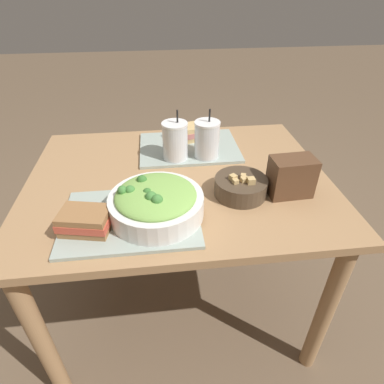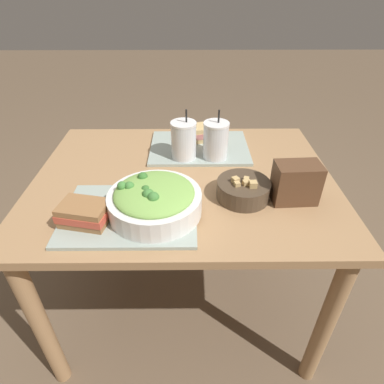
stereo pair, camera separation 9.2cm
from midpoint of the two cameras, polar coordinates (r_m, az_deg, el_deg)
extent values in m
plane|color=brown|center=(1.72, -3.44, -18.43)|extent=(12.00, 12.00, 0.00)
cube|color=#A37A51|center=(1.22, -4.60, 2.06)|extent=(1.12, 0.87, 0.03)
cylinder|color=#A37A51|center=(1.31, -27.17, -22.60)|extent=(0.06, 0.06, 0.70)
cylinder|color=#A37A51|center=(1.32, 20.76, -19.16)|extent=(0.06, 0.06, 0.70)
cylinder|color=#A37A51|center=(1.80, -20.81, -2.44)|extent=(0.06, 0.06, 0.70)
cylinder|color=#A37A51|center=(1.81, 11.32, -0.29)|extent=(0.06, 0.06, 0.70)
cube|color=#99A89E|center=(1.03, -13.30, -4.63)|extent=(0.42, 0.31, 0.01)
cube|color=#99A89E|center=(1.41, -2.43, 7.89)|extent=(0.42, 0.31, 0.01)
cylinder|color=white|center=(1.00, -8.96, -2.48)|extent=(0.29, 0.29, 0.07)
ellipsoid|color=#7FB251|center=(0.97, -9.17, -0.65)|extent=(0.25, 0.25, 0.05)
sphere|color=#427F38|center=(0.98, -14.90, 0.18)|extent=(0.03, 0.03, 0.03)
sphere|color=#427F38|center=(0.92, -9.09, -1.52)|extent=(0.03, 0.03, 0.03)
sphere|color=#38702D|center=(0.96, -10.68, -0.18)|extent=(0.03, 0.03, 0.03)
sphere|color=#38702D|center=(1.02, -11.48, 2.01)|extent=(0.03, 0.03, 0.03)
sphere|color=#427F38|center=(0.93, -10.10, -1.01)|extent=(0.04, 0.04, 0.04)
sphere|color=#427F38|center=(0.98, -13.61, 0.22)|extent=(0.03, 0.03, 0.03)
cube|color=beige|center=(1.01, -10.19, 1.11)|extent=(0.05, 0.05, 0.01)
cube|color=beige|center=(0.96, -9.07, -0.75)|extent=(0.04, 0.05, 0.01)
cylinder|color=#473828|center=(1.10, 6.28, 0.88)|extent=(0.18, 0.18, 0.06)
cylinder|color=#5B2D19|center=(1.09, 6.36, 1.92)|extent=(0.16, 0.16, 0.01)
cube|color=tan|center=(1.08, 6.90, 2.29)|extent=(0.03, 0.03, 0.02)
cube|color=tan|center=(1.09, 6.74, 2.70)|extent=(0.02, 0.02, 0.02)
cube|color=tan|center=(1.06, 8.03, 1.85)|extent=(0.02, 0.02, 0.02)
cube|color=tan|center=(1.07, 6.76, 2.05)|extent=(0.02, 0.02, 0.02)
cube|color=tan|center=(1.06, 5.28, 1.75)|extent=(0.02, 0.02, 0.02)
cube|color=tan|center=(1.08, 4.89, 2.44)|extent=(0.03, 0.03, 0.02)
cube|color=olive|center=(1.01, -20.73, -5.82)|extent=(0.16, 0.12, 0.02)
cube|color=#C64C38|center=(1.00, -20.98, -4.86)|extent=(0.16, 0.13, 0.02)
cube|color=olive|center=(0.99, -21.25, -3.88)|extent=(0.16, 0.12, 0.02)
cylinder|color=tan|center=(1.10, -10.31, 0.96)|extent=(0.16, 0.10, 0.06)
cylinder|color=beige|center=(1.12, -6.75, 1.84)|extent=(0.02, 0.05, 0.05)
cube|color=tan|center=(1.46, -2.72, 9.62)|extent=(0.15, 0.12, 0.02)
cube|color=#C1706B|center=(1.45, -2.74, 10.41)|extent=(0.16, 0.13, 0.02)
cube|color=tan|center=(1.44, -2.76, 11.20)|extent=(0.15, 0.12, 0.02)
cylinder|color=tan|center=(1.50, -2.03, 11.22)|extent=(0.11, 0.06, 0.06)
cylinder|color=beige|center=(1.51, -0.02, 11.35)|extent=(0.01, 0.05, 0.05)
cylinder|color=silver|center=(1.28, -4.92, 8.82)|extent=(0.10, 0.10, 0.14)
cylinder|color=black|center=(1.29, -4.90, 8.47)|extent=(0.09, 0.09, 0.12)
cylinder|color=white|center=(1.25, -5.09, 11.92)|extent=(0.10, 0.10, 0.01)
cylinder|color=black|center=(1.24, -4.81, 13.05)|extent=(0.01, 0.02, 0.06)
cylinder|color=silver|center=(1.29, 0.60, 9.10)|extent=(0.10, 0.10, 0.14)
cylinder|color=#701E47|center=(1.29, 0.60, 8.75)|extent=(0.09, 0.09, 0.12)
cylinder|color=white|center=(1.26, 0.62, 12.14)|extent=(0.10, 0.10, 0.01)
cylinder|color=black|center=(1.25, 0.98, 13.26)|extent=(0.01, 0.02, 0.06)
cube|color=brown|center=(1.12, 15.01, 2.57)|extent=(0.15, 0.10, 0.14)
camera|label=1|loc=(0.05, -92.57, -1.80)|focal=30.00mm
camera|label=2|loc=(0.05, 87.43, 1.80)|focal=30.00mm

